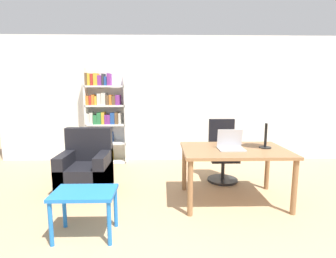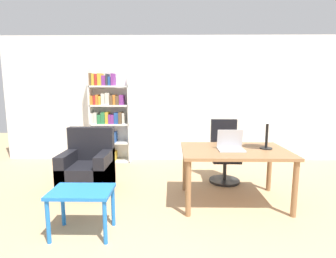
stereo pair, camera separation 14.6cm
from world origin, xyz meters
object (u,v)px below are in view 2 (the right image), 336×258
desk (234,156)px  side_table_blue (82,197)px  laptop (231,146)px  table_lamp (268,116)px  armchair (88,170)px  bookshelf (108,118)px  office_chair (224,154)px

desk → side_table_blue: desk is taller
desk → laptop: size_ratio=4.13×
table_lamp → armchair: size_ratio=0.59×
laptop → side_table_blue: size_ratio=0.53×
side_table_blue → armchair: armchair is taller
side_table_blue → armchair: size_ratio=0.68×
desk → laptop: (-0.06, -0.03, 0.15)m
armchair → bookshelf: (-0.05, 1.59, 0.64)m
laptop → bookshelf: bearing=136.4°
office_chair → armchair: (-2.24, -0.41, -0.16)m
side_table_blue → table_lamp: bearing=21.5°
desk → table_lamp: table_lamp is taller
laptop → armchair: laptop is taller
laptop → office_chair: 0.97m
bookshelf → laptop: bearing=-43.6°
office_chair → table_lamp: bearing=-64.2°
desk → laptop: bearing=-156.4°
office_chair → side_table_blue: 2.55m
office_chair → bookshelf: bookshelf is taller
desk → side_table_blue: bearing=-155.0°
table_lamp → side_table_blue: bearing=-158.5°
laptop → bookshelf: bookshelf is taller
bookshelf → office_chair: bearing=-27.2°
armchair → desk: bearing=-12.0°
laptop → armchair: (-2.14, 0.49, -0.51)m
office_chair → armchair: 2.28m
desk → side_table_blue: (-1.83, -0.86, -0.24)m
table_lamp → office_chair: table_lamp is taller
side_table_blue → bookshelf: bearing=98.0°
table_lamp → side_table_blue: 2.58m
office_chair → laptop: bearing=-96.6°
table_lamp → laptop: bearing=-172.2°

